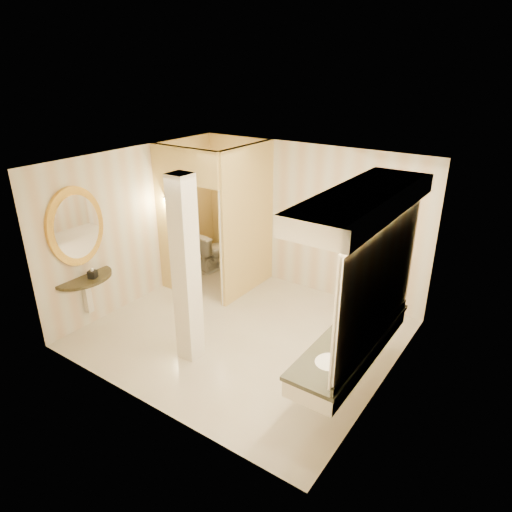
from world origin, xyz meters
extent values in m
plane|color=beige|center=(0.00, 0.00, 0.00)|extent=(4.50, 4.50, 0.00)
plane|color=silver|center=(0.00, 0.00, 2.70)|extent=(4.50, 4.50, 0.00)
cube|color=beige|center=(0.00, 2.00, 1.35)|extent=(4.50, 0.02, 2.70)
cube|color=beige|center=(0.00, -2.00, 1.35)|extent=(4.50, 0.02, 2.70)
cube|color=beige|center=(-2.25, 0.00, 1.35)|extent=(0.02, 4.00, 2.70)
cube|color=beige|center=(2.25, 0.00, 1.35)|extent=(0.02, 4.00, 2.70)
cube|color=#EEC57D|center=(-0.80, 1.25, 1.35)|extent=(0.10, 1.50, 2.70)
cube|color=#EEC57D|center=(-1.93, 0.50, 1.35)|extent=(0.65, 0.10, 2.70)
cube|color=#EEC57D|center=(-1.20, 0.50, 2.40)|extent=(0.80, 0.10, 0.60)
cube|color=white|center=(-0.95, 0.87, 1.05)|extent=(0.34, 0.76, 2.10)
cylinder|color=gold|center=(-1.93, 0.43, 1.55)|extent=(0.03, 0.03, 0.30)
cone|color=white|center=(-1.93, 0.43, 1.75)|extent=(0.14, 0.14, 0.14)
cube|color=white|center=(1.95, -0.40, 0.73)|extent=(0.60, 2.28, 0.24)
cube|color=black|center=(1.95, -0.40, 0.85)|extent=(0.64, 2.32, 0.05)
cube|color=black|center=(2.23, -0.40, 0.92)|extent=(0.03, 2.28, 0.10)
ellipsoid|color=white|center=(1.95, -1.02, 0.83)|extent=(0.40, 0.44, 0.15)
cylinder|color=gold|center=(2.15, -1.02, 0.96)|extent=(0.03, 0.03, 0.22)
ellipsoid|color=white|center=(1.95, 0.22, 0.83)|extent=(0.40, 0.44, 0.15)
cylinder|color=gold|center=(2.15, 0.22, 0.96)|extent=(0.03, 0.03, 0.22)
cube|color=white|center=(2.23, -0.40, 1.70)|extent=(0.03, 2.28, 1.40)
cube|color=white|center=(1.95, -0.40, 2.59)|extent=(0.75, 2.48, 0.22)
cylinder|color=black|center=(-2.23, -1.21, 0.85)|extent=(0.95, 0.95, 0.05)
cube|color=white|center=(-2.19, -1.21, 0.55)|extent=(0.10, 0.10, 0.60)
cylinder|color=gold|center=(-2.21, -1.21, 1.70)|extent=(0.07, 0.95, 0.95)
cylinder|color=white|center=(-2.17, -1.21, 1.70)|extent=(0.02, 0.76, 0.76)
cube|color=white|center=(-0.29, -0.90, 1.35)|extent=(0.29, 0.29, 2.70)
cube|color=black|center=(-2.04, -1.16, 0.93)|extent=(0.16, 0.16, 0.12)
imported|color=white|center=(-1.95, 1.63, 0.40)|extent=(0.51, 0.82, 0.80)
imported|color=beige|center=(1.87, -0.27, 0.93)|extent=(0.07, 0.07, 0.12)
imported|color=silver|center=(1.89, -0.40, 0.94)|extent=(0.13, 0.13, 0.13)
imported|color=#C6B28C|center=(1.92, -0.63, 0.98)|extent=(0.08, 0.08, 0.21)
camera|label=1|loc=(3.68, -4.97, 3.98)|focal=32.00mm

